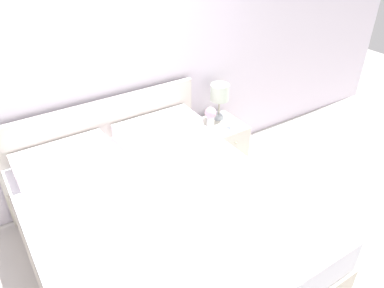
% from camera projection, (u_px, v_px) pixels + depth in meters
% --- Properties ---
extents(ground_plane, '(12.00, 12.00, 0.00)m').
position_uv_depth(ground_plane, '(112.00, 187.00, 3.84)').
color(ground_plane, '#BCB7B2').
extents(wall_back, '(8.00, 0.06, 2.60)m').
position_uv_depth(wall_back, '(91.00, 64.00, 3.18)').
color(wall_back, white).
rests_on(wall_back, ground_plane).
extents(bed, '(1.89, 2.17, 0.99)m').
position_uv_depth(bed, '(158.00, 225.00, 2.94)').
color(bed, beige).
rests_on(bed, ground_plane).
extents(nightstand, '(0.40, 0.49, 0.50)m').
position_uv_depth(nightstand, '(221.00, 144.00, 4.07)').
color(nightstand, silver).
rests_on(nightstand, ground_plane).
extents(table_lamp, '(0.19, 0.19, 0.39)m').
position_uv_depth(table_lamp, '(220.00, 95.00, 3.88)').
color(table_lamp, '#A8B2BC').
rests_on(table_lamp, nightstand).
extents(flower_vase, '(0.12, 0.12, 0.22)m').
position_uv_depth(flower_vase, '(211.00, 115.00, 3.81)').
color(flower_vase, white).
rests_on(flower_vase, nightstand).
extents(teacup, '(0.11, 0.11, 0.05)m').
position_uv_depth(teacup, '(231.00, 125.00, 3.85)').
color(teacup, white).
rests_on(teacup, nightstand).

